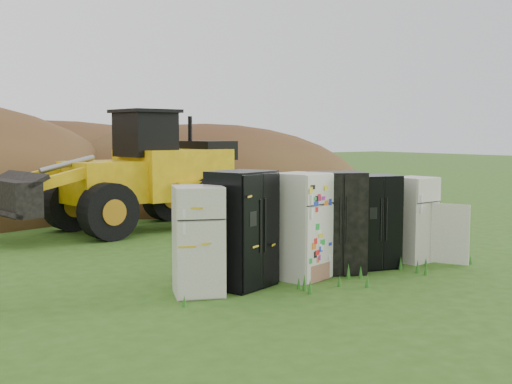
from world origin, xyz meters
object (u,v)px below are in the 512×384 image
at_px(fridge_sticker, 301,226).
at_px(fridge_black_right, 373,221).
at_px(fridge_leftmost, 198,241).
at_px(fridge_dark_mid, 337,222).
at_px(wheel_loader, 119,171).
at_px(fridge_black_side, 242,229).
at_px(fridge_open_door, 413,219).

xyz_separation_m(fridge_sticker, fridge_black_right, (1.75, 0.02, -0.05)).
xyz_separation_m(fridge_leftmost, fridge_dark_mid, (2.93, 0.05, 0.06)).
bearing_deg(fridge_sticker, wheel_loader, 77.61).
xyz_separation_m(fridge_black_side, fridge_open_door, (4.05, -0.06, -0.13)).
bearing_deg(fridge_black_right, wheel_loader, 121.98).
distance_m(fridge_black_side, fridge_open_door, 4.05).
bearing_deg(fridge_sticker, fridge_black_right, -16.66).
relative_size(fridge_leftmost, fridge_sticker, 0.93).
bearing_deg(fridge_black_side, fridge_dark_mid, -20.04).
relative_size(fridge_dark_mid, wheel_loader, 0.28).
relative_size(fridge_open_door, wheel_loader, 0.26).
xyz_separation_m(fridge_sticker, fridge_open_door, (2.85, 0.01, -0.09)).
height_order(fridge_sticker, fridge_open_door, fridge_sticker).
distance_m(fridge_black_side, fridge_sticker, 1.20).
height_order(fridge_leftmost, fridge_sticker, fridge_sticker).
bearing_deg(fridge_leftmost, fridge_sticker, 20.68).
height_order(fridge_leftmost, fridge_black_side, fridge_black_side).
xyz_separation_m(fridge_dark_mid, fridge_open_door, (1.98, -0.05, -0.08)).
relative_size(fridge_leftmost, wheel_loader, 0.26).
xyz_separation_m(fridge_leftmost, fridge_black_side, (0.86, 0.07, 0.10)).
bearing_deg(fridge_dark_mid, wheel_loader, 126.47).
xyz_separation_m(fridge_leftmost, fridge_open_door, (4.91, 0.01, -0.02)).
bearing_deg(fridge_dark_mid, fridge_black_right, 22.04).
relative_size(fridge_black_side, fridge_sticker, 1.04).
bearing_deg(fridge_leftmost, fridge_black_side, 25.38).
bearing_deg(fridge_sticker, fridge_dark_mid, -13.63).
distance_m(fridge_black_side, fridge_dark_mid, 2.07).
bearing_deg(wheel_loader, fridge_black_right, -79.36).
xyz_separation_m(fridge_open_door, wheel_loader, (-3.45, 6.99, 0.76)).
bearing_deg(wheel_loader, fridge_black_side, -102.89).
xyz_separation_m(fridge_black_side, fridge_black_right, (2.94, -0.06, -0.09)).
bearing_deg(fridge_leftmost, fridge_open_door, 20.84).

